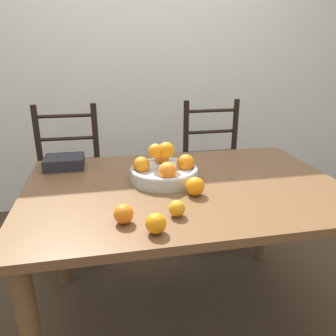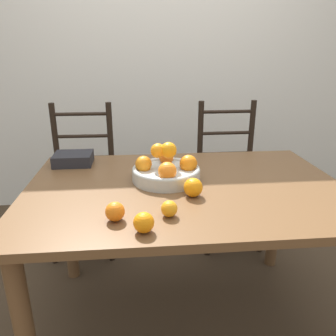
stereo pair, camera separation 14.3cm
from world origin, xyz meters
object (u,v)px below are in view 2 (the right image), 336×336
orange_loose_1 (115,212)px  fruit_bowl (166,170)px  orange_loose_0 (144,223)px  chair_left (83,183)px  chair_right (229,178)px  book_stack (73,159)px  orange_loose_3 (193,187)px  orange_loose_2 (169,209)px

orange_loose_1 → fruit_bowl: bearing=60.0°
orange_loose_0 → chair_left: size_ratio=0.07×
orange_loose_0 → chair_right: 1.37m
orange_loose_0 → chair_right: size_ratio=0.07×
chair_right → chair_left: bearing=179.5°
chair_left → book_stack: chair_left is taller
fruit_bowl → book_stack: (-0.48, 0.28, -0.02)m
fruit_bowl → orange_loose_3: 0.22m
orange_loose_2 → fruit_bowl: bearing=86.6°
orange_loose_3 → book_stack: orange_loose_3 is taller
orange_loose_0 → orange_loose_2: orange_loose_0 is taller
orange_loose_0 → fruit_bowl: bearing=75.9°
orange_loose_1 → orange_loose_3: size_ratio=0.89×
orange_loose_0 → orange_loose_2: (0.10, 0.10, -0.00)m
orange_loose_1 → book_stack: bearing=111.7°
orange_loose_0 → book_stack: 0.82m
fruit_bowl → orange_loose_0: size_ratio=4.47×
book_stack → orange_loose_1: bearing=-68.3°
orange_loose_0 → chair_right: bearing=61.7°
fruit_bowl → orange_loose_2: size_ratio=5.19×
orange_loose_0 → orange_loose_2: size_ratio=1.16×
orange_loose_2 → chair_right: size_ratio=0.06×
book_stack → orange_loose_2: bearing=-54.5°
fruit_bowl → orange_loose_3: bearing=-63.9°
fruit_bowl → orange_loose_1: fruit_bowl is taller
orange_loose_2 → orange_loose_0: bearing=-132.7°
chair_left → chair_right: bearing=0.9°
orange_loose_3 → chair_right: chair_right is taller
orange_loose_3 → chair_left: bearing=124.1°
orange_loose_1 → chair_left: size_ratio=0.07×
orange_loose_1 → book_stack: (-0.26, 0.65, -0.01)m
orange_loose_1 → chair_left: chair_left is taller
orange_loose_3 → chair_right: 1.05m
chair_left → chair_right: size_ratio=1.00×
orange_loose_1 → orange_loose_0: bearing=-41.8°
orange_loose_0 → book_stack: orange_loose_0 is taller
orange_loose_0 → book_stack: bearing=115.9°
orange_loose_3 → fruit_bowl: bearing=116.1°
book_stack → orange_loose_0: bearing=-64.1°
book_stack → orange_loose_3: bearing=-39.5°
orange_loose_1 → book_stack: size_ratio=0.35×
orange_loose_0 → orange_loose_3: size_ratio=0.89×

